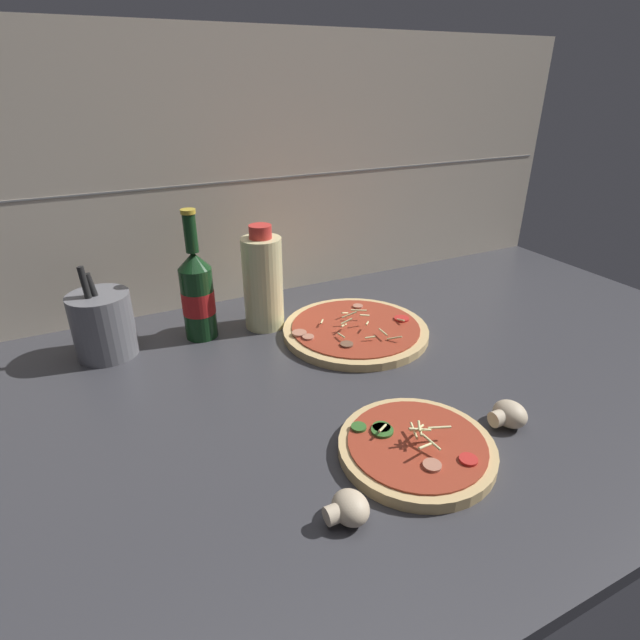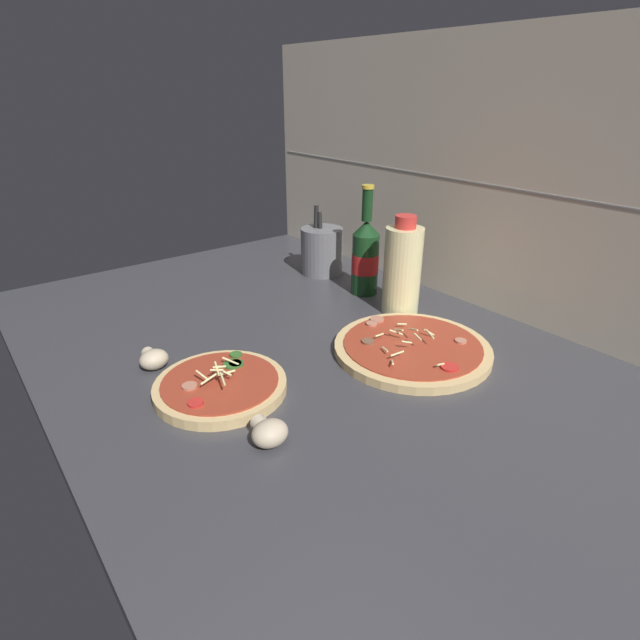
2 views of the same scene
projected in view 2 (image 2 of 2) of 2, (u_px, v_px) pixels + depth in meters
The scene contains 9 objects.
counter_slab at pixel (333, 376), 90.56cm from camera, with size 160.00×90.00×2.50cm.
tile_backsplash at pixel (504, 187), 103.59cm from camera, with size 160.00×1.13×60.00cm.
pizza_near at pixel (221, 386), 83.43cm from camera, with size 22.14×22.14×5.02cm.
pizza_far at pixel (412, 348), 95.50cm from camera, with size 29.87×29.87×5.00cm.
beer_bottle at pixel (365, 256), 119.83cm from camera, with size 6.54×6.54×26.21cm.
oil_bottle at pixel (402, 269), 109.31cm from camera, with size 8.25×8.25×21.92cm.
mushroom_left at pixel (153, 359), 90.06cm from camera, with size 5.47×5.21×3.65cm.
mushroom_right at pixel (269, 432), 70.83cm from camera, with size 5.75×5.48×3.83cm.
utensil_crock at pixel (322, 250), 134.44cm from camera, with size 11.24×11.24×18.20cm.
Camera 2 is at (59.82, -49.50, 49.01)cm, focal length 28.00 mm.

